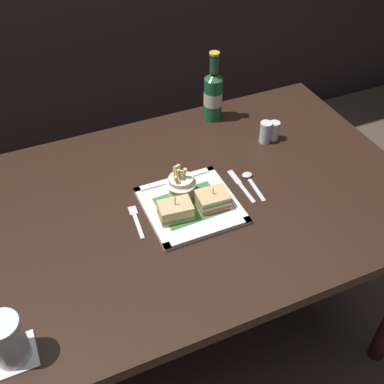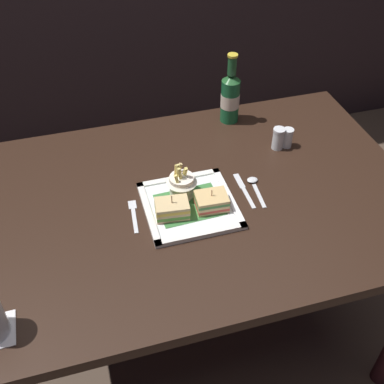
{
  "view_description": "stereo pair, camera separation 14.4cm",
  "coord_description": "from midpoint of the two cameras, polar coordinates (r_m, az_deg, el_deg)",
  "views": [
    {
      "loc": [
        -0.44,
        -1.0,
        1.77
      ],
      "look_at": [
        -0.01,
        -0.02,
        0.8
      ],
      "focal_mm": 44.74,
      "sensor_mm": 36.0,
      "label": 1
    },
    {
      "loc": [
        -0.31,
        -1.05,
        1.77
      ],
      "look_at": [
        -0.01,
        -0.02,
        0.8
      ],
      "focal_mm": 44.74,
      "sensor_mm": 36.0,
      "label": 2
    }
  ],
  "objects": [
    {
      "name": "fork",
      "position": [
        1.42,
        -4.11,
        -2.79
      ],
      "size": [
        0.03,
        0.14,
        0.0
      ],
      "color": "silver",
      "rests_on": "dining_table"
    },
    {
      "name": "dining_table",
      "position": [
        1.54,
        2.95,
        -3.14
      ],
      "size": [
        1.4,
        0.92,
        0.76
      ],
      "color": "black",
      "rests_on": "ground_plane"
    },
    {
      "name": "salt_shaker",
      "position": [
        1.69,
        12.64,
        6.01
      ],
      "size": [
        0.04,
        0.04,
        0.08
      ],
      "color": "silver",
      "rests_on": "dining_table"
    },
    {
      "name": "sandwich_half_right",
      "position": [
        1.42,
        5.23,
        -1.26
      ],
      "size": [
        0.1,
        0.08,
        0.07
      ],
      "color": "tan",
      "rests_on": "square_plate"
    },
    {
      "name": "sandwich_half_left",
      "position": [
        1.39,
        0.57,
        -2.16
      ],
      "size": [
        0.1,
        0.08,
        0.08
      ],
      "color": "tan",
      "rests_on": "square_plate"
    },
    {
      "name": "fries_cup",
      "position": [
        1.44,
        1.6,
        1.03
      ],
      "size": [
        0.09,
        0.09,
        0.11
      ],
      "color": "silver",
      "rests_on": "square_plate"
    },
    {
      "name": "knife",
      "position": [
        1.52,
        8.87,
        0.24
      ],
      "size": [
        0.02,
        0.17,
        0.0
      ],
      "color": "silver",
      "rests_on": "dining_table"
    },
    {
      "name": "beer_bottle",
      "position": [
        1.77,
        6.94,
        11.17
      ],
      "size": [
        0.07,
        0.07,
        0.26
      ],
      "color": "#195F36",
      "rests_on": "dining_table"
    },
    {
      "name": "ground_plane",
      "position": [
        2.08,
        2.28,
        -16.32
      ],
      "size": [
        6.0,
        6.0,
        0.0
      ],
      "primitive_type": "plane",
      "color": "#4D3D30"
    },
    {
      "name": "spoon",
      "position": [
        1.54,
        10.1,
        0.79
      ],
      "size": [
        0.03,
        0.14,
        0.01
      ],
      "color": "silver",
      "rests_on": "dining_table"
    },
    {
      "name": "square_plate",
      "position": [
        1.44,
        2.54,
        -1.76
      ],
      "size": [
        0.27,
        0.27,
        0.02
      ],
      "color": "white",
      "rests_on": "dining_table"
    },
    {
      "name": "pepper_shaker",
      "position": [
        1.71,
        13.68,
        6.08
      ],
      "size": [
        0.04,
        0.04,
        0.07
      ],
      "color": "silver",
      "rests_on": "dining_table"
    }
  ]
}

